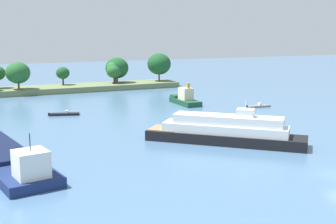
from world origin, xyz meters
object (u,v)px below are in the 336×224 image
at_px(small_motorboat, 64,114).
at_px(fishing_skiff, 258,106).
at_px(tugboat, 185,99).
at_px(white_riverboat, 225,131).

relative_size(small_motorboat, fishing_skiff, 1.04).
relative_size(tugboat, white_riverboat, 0.50).
bearing_deg(fishing_skiff, tugboat, 140.63).
bearing_deg(small_motorboat, white_riverboat, -62.54).
relative_size(white_riverboat, small_motorboat, 3.37).
bearing_deg(fishing_skiff, small_motorboat, 168.32).
height_order(tugboat, fishing_skiff, tugboat).
distance_m(tugboat, small_motorboat, 27.31).
height_order(tugboat, white_riverboat, white_riverboat).
distance_m(small_motorboat, fishing_skiff, 40.46).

